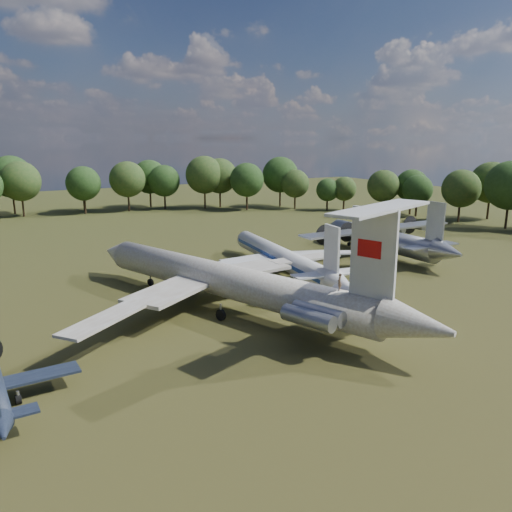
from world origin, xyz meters
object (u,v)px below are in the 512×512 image
il62_airliner (227,287)px  person_on_il62 (340,282)px  an12_transport (381,242)px  tu104_jet (281,261)px

il62_airliner → person_on_il62: person_on_il62 is taller
il62_airliner → an12_transport: size_ratio=1.61×
tu104_jet → an12_transport: bearing=13.2°
tu104_jet → an12_transport: 21.52m
il62_airliner → an12_transport: (35.17, 11.43, -0.44)m
tu104_jet → an12_transport: (21.43, 1.95, 0.23)m
tu104_jet → person_on_il62: person_on_il62 is taller
an12_transport → person_on_il62: bearing=-138.7°
an12_transport → tu104_jet: bearing=-173.5°
il62_airliner → person_on_il62: (4.68, -14.11, 3.46)m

